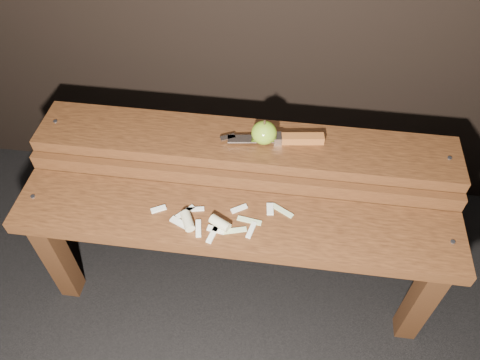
# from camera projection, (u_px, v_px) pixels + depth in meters

# --- Properties ---
(ground) EXTENTS (60.00, 60.00, 0.00)m
(ground) POSITION_uv_depth(u_px,v_px,m) (238.00, 280.00, 1.58)
(ground) COLOR black
(bench_front_tier) EXTENTS (1.20, 0.20, 0.42)m
(bench_front_tier) POSITION_uv_depth(u_px,v_px,m) (234.00, 236.00, 1.28)
(bench_front_tier) COLOR #381D0E
(bench_front_tier) RESTS_ON ground
(bench_rear_tier) EXTENTS (1.20, 0.21, 0.50)m
(bench_rear_tier) POSITION_uv_depth(u_px,v_px,m) (245.00, 161.00, 1.38)
(bench_rear_tier) COLOR #381D0E
(bench_rear_tier) RESTS_ON ground
(apple) EXTENTS (0.07, 0.07, 0.08)m
(apple) POSITION_uv_depth(u_px,v_px,m) (264.00, 133.00, 1.29)
(apple) COLOR olive
(apple) RESTS_ON bench_rear_tier
(knife) EXTENTS (0.29, 0.07, 0.03)m
(knife) POSITION_uv_depth(u_px,v_px,m) (289.00, 139.00, 1.30)
(knife) COLOR brown
(knife) RESTS_ON bench_rear_tier
(apple_scraps) EXTENTS (0.38, 0.15, 0.03)m
(apple_scraps) POSITION_uv_depth(u_px,v_px,m) (210.00, 221.00, 1.22)
(apple_scraps) COLOR beige
(apple_scraps) RESTS_ON bench_front_tier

